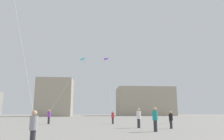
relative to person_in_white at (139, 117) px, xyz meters
name	(u,v)px	position (x,y,z in m)	size (l,w,h in m)	color
person_in_white	(139,117)	(0.00, 0.00, 0.00)	(0.41, 0.41, 1.87)	#2D2D33
person_in_black	(171,119)	(2.85, -0.86, -0.15)	(0.35, 0.35, 1.59)	#2D2D33
person_in_red	(113,117)	(-2.19, 7.29, -0.11)	(0.36, 0.36, 1.66)	#2D2D33
person_in_grey	(33,127)	(-6.38, -11.00, -0.16)	(0.34, 0.34, 1.57)	#2D2D33
person_in_yellow	(170,117)	(5.74, 8.66, -0.15)	(0.35, 0.35, 1.58)	#2D2D33
person_in_purple	(49,116)	(-10.41, 7.30, -0.02)	(0.40, 0.40, 1.82)	#2D2D33
person_in_teal	(155,118)	(0.67, -3.87, 0.00)	(0.41, 0.41, 1.86)	#2D2D33
kite_violet_diamond	(106,59)	(-3.01, 22.37, 11.45)	(1.45, 15.91, 11.73)	purple
kite_cyan_diamond	(82,59)	(-6.55, 9.38, 8.10)	(4.59, 2.80, 8.22)	#1EB2C6
building_centre_hall	(55,97)	(-21.48, 57.62, 5.81)	(12.97, 9.59, 13.66)	#A39984
building_right_hall	(145,102)	(14.52, 72.59, 5.05)	(24.82, 15.20, 12.14)	#A39984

